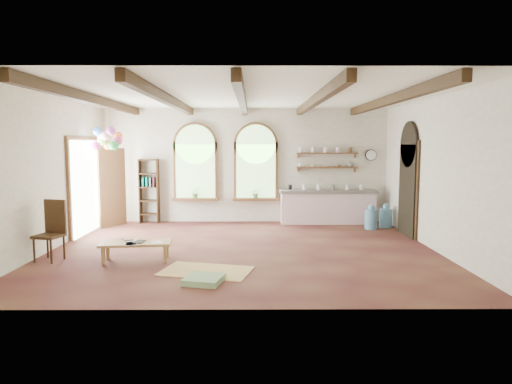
{
  "coord_description": "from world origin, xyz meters",
  "views": [
    {
      "loc": [
        0.22,
        -9.42,
        2.21
      ],
      "look_at": [
        0.28,
        0.6,
        1.15
      ],
      "focal_mm": 32.0,
      "sensor_mm": 36.0,
      "label": 1
    }
  ],
  "objects_px": {
    "kitchen_counter": "(327,206)",
    "side_chair": "(50,243)",
    "coffee_table": "(136,244)",
    "balloon_cluster": "(108,139)"
  },
  "relations": [
    {
      "from": "side_chair",
      "to": "coffee_table",
      "type": "bearing_deg",
      "value": -1.75
    },
    {
      "from": "kitchen_counter",
      "to": "side_chair",
      "type": "relative_size",
      "value": 2.33
    },
    {
      "from": "coffee_table",
      "to": "side_chair",
      "type": "xyz_separation_m",
      "value": [
        -1.64,
        0.05,
        0.0
      ]
    },
    {
      "from": "kitchen_counter",
      "to": "coffee_table",
      "type": "relative_size",
      "value": 1.97
    },
    {
      "from": "coffee_table",
      "to": "side_chair",
      "type": "relative_size",
      "value": 1.18
    },
    {
      "from": "kitchen_counter",
      "to": "balloon_cluster",
      "type": "bearing_deg",
      "value": -168.43
    },
    {
      "from": "kitchen_counter",
      "to": "coffee_table",
      "type": "distance_m",
      "value": 5.97
    },
    {
      "from": "kitchen_counter",
      "to": "coffee_table",
      "type": "height_order",
      "value": "kitchen_counter"
    },
    {
      "from": "kitchen_counter",
      "to": "side_chair",
      "type": "height_order",
      "value": "side_chair"
    },
    {
      "from": "coffee_table",
      "to": "balloon_cluster",
      "type": "height_order",
      "value": "balloon_cluster"
    }
  ]
}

